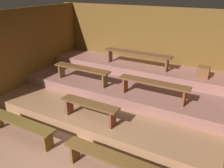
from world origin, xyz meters
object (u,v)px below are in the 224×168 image
bench_middle_right (153,85)px  bench_floor_left (20,124)px  bench_lower_center (90,107)px  bench_middle_left (82,70)px  wooden_crate_upper (203,72)px  bench_floor_right (111,159)px  bench_upper_center (137,55)px

bench_middle_right → bench_floor_left: bearing=-134.6°
bench_lower_center → bench_middle_left: bearing=131.6°
bench_middle_left → bench_floor_left: bearing=-91.6°
bench_middle_right → wooden_crate_upper: bearing=54.7°
bench_floor_right → bench_lower_center: 1.51m
bench_floor_right → bench_upper_center: bearing=106.8°
bench_floor_right → bench_floor_left: bearing=180.0°
bench_lower_center → bench_floor_left: bearing=-139.1°
bench_lower_center → wooden_crate_upper: bearing=52.2°
bench_middle_right → wooden_crate_upper: size_ratio=5.78×
bench_floor_left → bench_lower_center: 1.54m
bench_lower_center → wooden_crate_upper: 3.24m
wooden_crate_upper → bench_middle_left: bearing=-156.7°
bench_upper_center → wooden_crate_upper: (1.94, 0.01, -0.21)m
bench_floor_right → bench_lower_center: bearing=138.0°
bench_floor_left → bench_middle_left: 2.29m
bench_middle_left → bench_upper_center: size_ratio=0.83×
bench_floor_right → bench_middle_right: bearing=91.6°
bench_middle_left → bench_middle_right: (2.13, 0.00, 0.00)m
bench_middle_left → bench_middle_right: bearing=0.0°
bench_floor_left → bench_lower_center: bearing=40.9°
bench_middle_left → bench_middle_right: same height
bench_floor_right → bench_upper_center: 3.78m
bench_floor_right → bench_middle_right: (-0.06, 2.22, 0.54)m
bench_middle_right → bench_middle_left: bearing=180.0°
bench_lower_center → bench_upper_center: size_ratio=0.67×
bench_floor_right → bench_middle_right: bench_middle_right is taller
bench_floor_left → bench_floor_right: (2.25, 0.00, 0.00)m
bench_floor_left → bench_middle_right: 3.17m
bench_floor_left → bench_middle_left: (0.06, 2.22, 0.54)m
bench_lower_center → wooden_crate_upper: wooden_crate_upper is taller
bench_floor_left → bench_upper_center: (1.18, 3.54, 0.82)m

